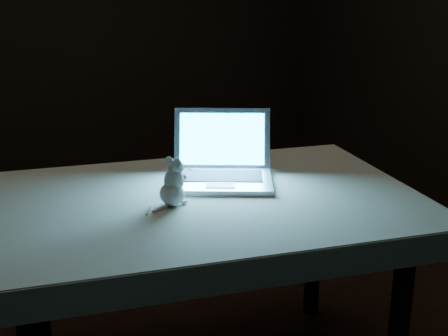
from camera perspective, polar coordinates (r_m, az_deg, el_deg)
floor at (r=3.01m, az=-2.68°, el=-13.14°), size 5.00×5.00×0.00m
back_wall at (r=4.97m, az=-15.74°, el=14.27°), size 4.50×0.04×2.60m
table at (r=2.34m, az=-1.82°, el=-11.88°), size 1.60×1.20×0.78m
tablecloth at (r=2.18m, az=-3.77°, el=-4.03°), size 1.83×1.55×0.10m
laptop at (r=2.26m, az=-0.29°, el=1.66°), size 0.51×0.49×0.26m
plush_mouse at (r=2.07m, az=-5.01°, el=-1.34°), size 0.17×0.17×0.17m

